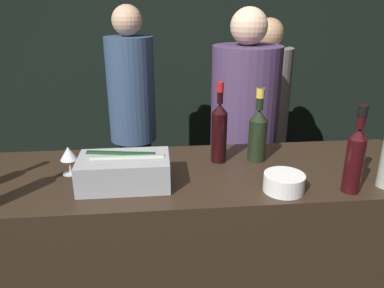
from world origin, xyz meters
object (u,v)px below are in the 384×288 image
at_px(wine_glass, 69,154).
at_px(red_wine_bottle_black_foil, 355,156).
at_px(champagne_bottle, 258,132).
at_px(bowl_white, 284,182).
at_px(person_grey_polo, 263,119).
at_px(red_wine_bottle_tall, 219,130).
at_px(person_blond_tee, 133,116).
at_px(ice_bin_with_bottles, 125,169).
at_px(person_in_hoodie, 243,142).

bearing_deg(wine_glass, red_wine_bottle_black_foil, -13.56).
height_order(champagne_bottle, red_wine_bottle_black_foil, red_wine_bottle_black_foil).
xyz_separation_m(bowl_white, person_grey_polo, (0.34, 1.45, -0.19)).
bearing_deg(red_wine_bottle_tall, person_blond_tee, 112.95).
relative_size(wine_glass, red_wine_bottle_black_foil, 0.36).
distance_m(ice_bin_with_bottles, person_blond_tee, 1.31).
distance_m(bowl_white, red_wine_bottle_black_foil, 0.29).
distance_m(wine_glass, person_blond_tee, 1.20).
xyz_separation_m(wine_glass, person_blond_tee, (0.21, 1.17, -0.18)).
xyz_separation_m(bowl_white, champagne_bottle, (-0.03, 0.32, 0.10)).
relative_size(bowl_white, person_grey_polo, 0.10).
height_order(red_wine_bottle_tall, person_blond_tee, person_blond_tee).
bearing_deg(red_wine_bottle_black_foil, person_blond_tee, 122.96).
height_order(red_wine_bottle_black_foil, person_blond_tee, person_blond_tee).
bearing_deg(person_in_hoodie, bowl_white, -52.97).
bearing_deg(wine_glass, person_blond_tee, 79.94).
xyz_separation_m(bowl_white, wine_glass, (-0.88, 0.25, 0.05)).
xyz_separation_m(ice_bin_with_bottles, bowl_white, (0.63, -0.11, -0.03)).
bearing_deg(champagne_bottle, bowl_white, -84.97).
bearing_deg(bowl_white, person_grey_polo, 76.91).
bearing_deg(bowl_white, person_blond_tee, 115.46).
xyz_separation_m(ice_bin_with_bottles, champagne_bottle, (0.60, 0.20, 0.07)).
bearing_deg(person_blond_tee, champagne_bottle, 115.71).
bearing_deg(red_wine_bottle_tall, person_in_hoodie, 65.04).
bearing_deg(red_wine_bottle_tall, ice_bin_with_bottles, -153.98).
distance_m(bowl_white, person_grey_polo, 1.50).
xyz_separation_m(red_wine_bottle_tall, person_blond_tee, (-0.46, 1.09, -0.24)).
xyz_separation_m(champagne_bottle, person_in_hoodie, (0.06, 0.53, -0.25)).
bearing_deg(person_grey_polo, person_blond_tee, 65.00).
xyz_separation_m(wine_glass, person_in_hoodie, (0.91, 0.60, -0.20)).
distance_m(red_wine_bottle_tall, champagne_bottle, 0.18).
relative_size(ice_bin_with_bottles, red_wine_bottle_black_foil, 1.04).
height_order(champagne_bottle, person_in_hoodie, person_in_hoodie).
relative_size(ice_bin_with_bottles, red_wine_bottle_tall, 0.97).
xyz_separation_m(bowl_white, red_wine_bottle_black_foil, (0.26, -0.03, 0.11)).
height_order(ice_bin_with_bottles, champagne_bottle, champagne_bottle).
distance_m(red_wine_bottle_black_foil, person_blond_tee, 1.73).
height_order(person_in_hoodie, person_blond_tee, person_blond_tee).
bearing_deg(person_blond_tee, red_wine_bottle_tall, 108.18).
bearing_deg(champagne_bottle, red_wine_bottle_tall, 179.13).
relative_size(red_wine_bottle_black_foil, person_grey_polo, 0.21).
distance_m(person_blond_tee, person_grey_polo, 1.01).
bearing_deg(champagne_bottle, wine_glass, -175.18).
relative_size(bowl_white, person_in_hoodie, 0.09).
relative_size(bowl_white, champagne_bottle, 0.47).
bearing_deg(champagne_bottle, person_blond_tee, 120.48).
relative_size(ice_bin_with_bottles, person_in_hoodie, 0.21).
height_order(person_in_hoodie, person_grey_polo, person_in_hoodie).
bearing_deg(wine_glass, champagne_bottle, 4.82).
height_order(bowl_white, wine_glass, wine_glass).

